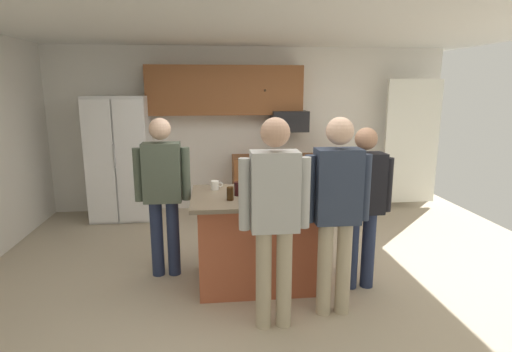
% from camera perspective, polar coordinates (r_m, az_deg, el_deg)
% --- Properties ---
extents(floor, '(7.04, 7.04, 0.00)m').
position_cam_1_polar(floor, '(4.41, 2.70, -14.31)').
color(floor, '#B7A88E').
rests_on(floor, ground).
extents(ceiling, '(7.04, 7.04, 0.00)m').
position_cam_1_polar(ceiling, '(4.00, 3.10, 21.29)').
color(ceiling, white).
extents(back_wall, '(6.40, 0.10, 2.60)m').
position_cam_1_polar(back_wall, '(6.76, -0.89, 6.54)').
color(back_wall, white).
rests_on(back_wall, ground).
extents(french_door_window_panel, '(0.90, 0.06, 2.00)m').
position_cam_1_polar(french_door_window_panel, '(7.13, 20.80, 4.42)').
color(french_door_window_panel, white).
rests_on(french_door_window_panel, ground).
extents(cabinet_run_upper, '(2.40, 0.38, 0.75)m').
position_cam_1_polar(cabinet_run_upper, '(6.50, -4.32, 11.80)').
color(cabinet_run_upper, brown).
extents(cabinet_run_lower, '(1.80, 0.63, 0.90)m').
position_cam_1_polar(cabinet_run_lower, '(6.67, 4.54, -0.99)').
color(cabinet_run_lower, brown).
rests_on(cabinet_run_lower, ground).
extents(refrigerator, '(0.87, 0.76, 1.85)m').
position_cam_1_polar(refrigerator, '(6.51, -18.34, 2.37)').
color(refrigerator, white).
rests_on(refrigerator, ground).
extents(microwave_over_range, '(0.56, 0.40, 0.32)m').
position_cam_1_polar(microwave_over_range, '(6.53, 4.65, 7.62)').
color(microwave_over_range, black).
extents(kitchen_island, '(1.34, 0.96, 0.93)m').
position_cam_1_polar(kitchen_island, '(4.22, 0.45, -8.60)').
color(kitchen_island, '#AD5638').
rests_on(kitchen_island, ground).
extents(person_guest_right, '(0.57, 0.23, 1.74)m').
position_cam_1_polar(person_guest_right, '(3.53, 11.17, -3.82)').
color(person_guest_right, tan).
rests_on(person_guest_right, ground).
extents(person_elder_center, '(0.57, 0.22, 1.61)m').
position_cam_1_polar(person_elder_center, '(4.09, 14.64, -3.05)').
color(person_elder_center, '#232D4C').
rests_on(person_elder_center, ground).
extents(person_guest_left, '(0.57, 0.22, 1.67)m').
position_cam_1_polar(person_guest_left, '(4.32, -12.85, -1.50)').
color(person_guest_left, '#232D4C').
rests_on(person_guest_left, ground).
extents(person_guest_by_door, '(0.57, 0.23, 1.75)m').
position_cam_1_polar(person_guest_by_door, '(3.27, 2.59, -4.75)').
color(person_guest_by_door, tan).
rests_on(person_guest_by_door, ground).
extents(glass_stout_tall, '(0.07, 0.07, 0.13)m').
position_cam_1_polar(glass_stout_tall, '(3.87, -3.61, -2.46)').
color(glass_stout_tall, '#321E0B').
rests_on(glass_stout_tall, kitchen_island).
extents(tumbler_amber, '(0.07, 0.07, 0.13)m').
position_cam_1_polar(tumbler_amber, '(4.25, 7.27, -1.16)').
color(tumbler_amber, black).
rests_on(tumbler_amber, kitchen_island).
extents(glass_pilsner, '(0.06, 0.06, 0.13)m').
position_cam_1_polar(glass_pilsner, '(3.86, 7.55, -2.55)').
color(glass_pilsner, black).
rests_on(glass_pilsner, kitchen_island).
extents(glass_short_whisky, '(0.06, 0.06, 0.15)m').
position_cam_1_polar(glass_short_whisky, '(4.20, 4.32, -1.16)').
color(glass_short_whisky, black).
rests_on(glass_short_whisky, kitchen_island).
extents(mug_blue_stoneware, '(0.13, 0.08, 0.09)m').
position_cam_1_polar(mug_blue_stoneware, '(4.28, -5.72, -1.29)').
color(mug_blue_stoneware, white).
rests_on(mug_blue_stoneware, kitchen_island).
extents(glass_dark_ale, '(0.07, 0.07, 0.14)m').
position_cam_1_polar(glass_dark_ale, '(4.03, -2.54, -1.79)').
color(glass_dark_ale, black).
rests_on(glass_dark_ale, kitchen_island).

